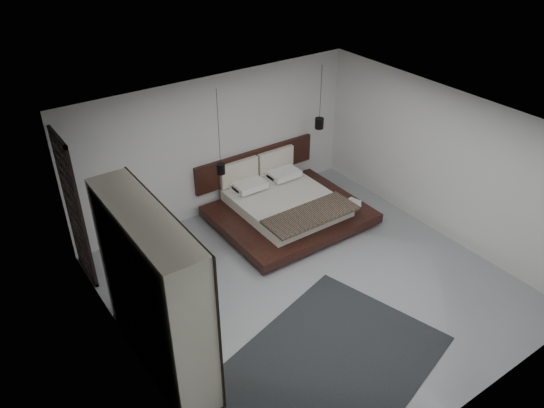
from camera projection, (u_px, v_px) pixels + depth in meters
floor at (311, 285)px, 8.89m from camera, size 6.00×6.00×0.00m
ceiling at (318, 132)px, 7.41m from camera, size 6.00×6.00×0.00m
wall_back at (217, 146)px, 10.24m from camera, size 6.00×0.00×6.00m
wall_front at (479, 333)px, 6.06m from camera, size 6.00×0.00×6.00m
wall_left at (129, 289)px, 6.69m from camera, size 0.00×6.00×6.00m
wall_right at (443, 164)px, 9.61m from camera, size 0.00×6.00×6.00m
lattice_screen at (74, 210)px, 8.47m from camera, size 0.05×0.90×2.60m
bed at (285, 206)px, 10.48m from camera, size 2.81×2.40×1.08m
book_lower at (351, 203)px, 10.59m from camera, size 0.25×0.30×0.02m
book_upper at (351, 203)px, 10.55m from camera, size 0.32×0.33×0.02m
pendant_left at (221, 168)px, 9.70m from camera, size 0.16×0.16×1.62m
pendant_right at (319, 123)px, 10.65m from camera, size 0.18×0.18×1.30m
wardrobe at (153, 292)px, 6.92m from camera, size 0.59×2.49×2.44m
rug at (328, 366)px, 7.42m from camera, size 3.75×3.11×0.01m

